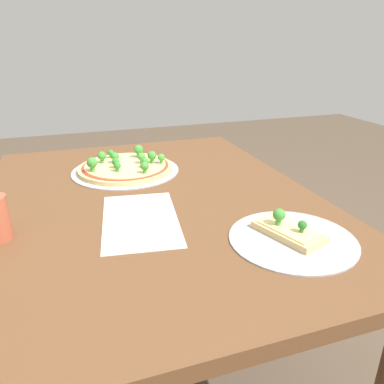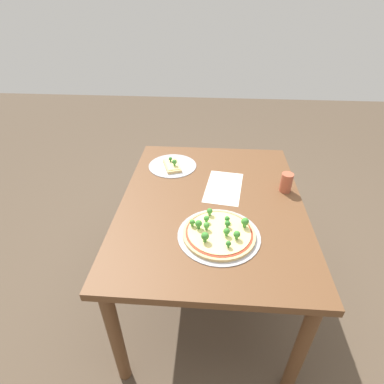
% 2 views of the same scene
% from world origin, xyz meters
% --- Properties ---
extents(ground_plane, '(8.00, 8.00, 0.00)m').
position_xyz_m(ground_plane, '(0.00, 0.00, 0.00)').
color(ground_plane, brown).
extents(dining_table, '(1.20, 0.92, 0.72)m').
position_xyz_m(dining_table, '(0.00, 0.00, 0.63)').
color(dining_table, brown).
rests_on(dining_table, ground_plane).
extents(pizza_tray_whole, '(0.36, 0.36, 0.07)m').
position_xyz_m(pizza_tray_whole, '(0.26, 0.04, 0.73)').
color(pizza_tray_whole, '#A3A3A8').
rests_on(pizza_tray_whole, dining_table).
extents(pizza_tray_slice, '(0.29, 0.29, 0.06)m').
position_xyz_m(pizza_tray_slice, '(-0.33, -0.24, 0.73)').
color(pizza_tray_slice, '#A3A3A8').
rests_on(pizza_tray_slice, dining_table).
extents(paper_menu, '(0.34, 0.23, 0.00)m').
position_xyz_m(paper_menu, '(-0.13, 0.06, 0.72)').
color(paper_menu, silver).
rests_on(paper_menu, dining_table).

